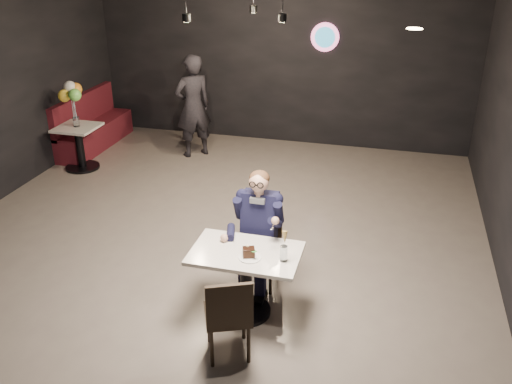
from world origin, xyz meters
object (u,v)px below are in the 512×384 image
(passerby, at_px, (193,106))
(booth_bench, at_px, (94,121))
(chair_far, at_px, (259,249))
(chair_near, at_px, (228,313))
(seated_man, at_px, (259,228))
(balloon_vase, at_px, (76,122))
(side_table, at_px, (80,146))
(main_table, at_px, (246,283))
(sundae_glass, at_px, (284,253))

(passerby, bearing_deg, booth_bench, -41.33)
(chair_far, height_order, chair_near, same)
(seated_man, xyz_separation_m, balloon_vase, (-3.78, 2.52, 0.11))
(side_table, xyz_separation_m, passerby, (1.65, 1.09, 0.50))
(booth_bench, xyz_separation_m, side_table, (0.30, -1.00, -0.09))
(balloon_vase, bearing_deg, booth_bench, 106.70)
(chair_far, relative_size, chair_near, 1.00)
(main_table, bearing_deg, side_table, 140.91)
(side_table, relative_size, passerby, 0.45)
(chair_near, relative_size, sundae_glass, 5.62)
(main_table, height_order, chair_near, chair_near)
(chair_far, bearing_deg, balloon_vase, 146.30)
(seated_man, bearing_deg, chair_near, -90.00)
(chair_near, height_order, seated_man, seated_man)
(booth_bench, relative_size, passerby, 1.10)
(chair_far, relative_size, passerby, 0.51)
(sundae_glass, relative_size, balloon_vase, 1.03)
(sundae_glass, height_order, booth_bench, booth_bench)
(balloon_vase, xyz_separation_m, passerby, (1.65, 1.09, 0.08))
(side_table, bearing_deg, chair_far, -33.70)
(chair_far, bearing_deg, sundae_glass, -56.92)
(sundae_glass, xyz_separation_m, side_table, (-4.19, 3.14, -0.42))
(seated_man, relative_size, booth_bench, 0.72)
(main_table, xyz_separation_m, chair_far, (0.00, 0.55, 0.09))
(sundae_glass, relative_size, side_table, 0.20)
(main_table, height_order, chair_far, chair_far)
(main_table, distance_m, passerby, 4.71)
(chair_far, height_order, sundae_glass, chair_far)
(seated_man, bearing_deg, chair_far, 0.00)
(chair_near, distance_m, booth_bench, 6.22)
(seated_man, bearing_deg, balloon_vase, 146.30)
(main_table, distance_m, booth_bench, 5.77)
(chair_far, relative_size, side_table, 1.13)
(booth_bench, xyz_separation_m, balloon_vase, (0.30, -1.00, 0.33))
(booth_bench, bearing_deg, sundae_glass, -42.71)
(side_table, height_order, balloon_vase, balloon_vase)
(main_table, bearing_deg, balloon_vase, 140.91)
(chair_far, bearing_deg, side_table, 146.30)
(seated_man, relative_size, balloon_vase, 9.06)
(booth_bench, height_order, passerby, passerby)
(seated_man, height_order, side_table, seated_man)
(chair_near, relative_size, seated_man, 0.64)
(booth_bench, bearing_deg, chair_far, -40.79)
(sundae_glass, distance_m, balloon_vase, 5.23)
(main_table, height_order, passerby, passerby)
(sundae_glass, bearing_deg, chair_near, -125.86)
(balloon_vase, bearing_deg, passerby, 33.40)
(booth_bench, bearing_deg, side_table, -73.30)
(booth_bench, bearing_deg, passerby, 2.58)
(chair_far, xyz_separation_m, booth_bench, (-4.08, 3.52, 0.04))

